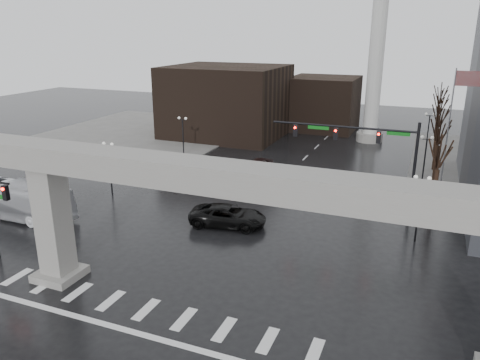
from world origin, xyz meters
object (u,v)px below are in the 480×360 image
(signal_mast_arm, at_px, (368,145))
(far_car, at_px, (257,167))
(pickup_truck, at_px, (228,216))
(city_bus, at_px, (14,199))

(signal_mast_arm, xyz_separation_m, far_car, (-12.13, 6.64, -5.00))
(pickup_truck, height_order, far_car, pickup_truck)
(signal_mast_arm, bearing_deg, pickup_truck, -142.23)
(pickup_truck, distance_m, city_bus, 17.85)
(far_car, bearing_deg, city_bus, -117.97)
(far_car, bearing_deg, signal_mast_arm, -19.27)
(signal_mast_arm, xyz_separation_m, pickup_truck, (-9.45, -7.32, -4.99))
(signal_mast_arm, height_order, pickup_truck, signal_mast_arm)
(signal_mast_arm, relative_size, city_bus, 1.09)
(city_bus, bearing_deg, signal_mast_arm, -63.47)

